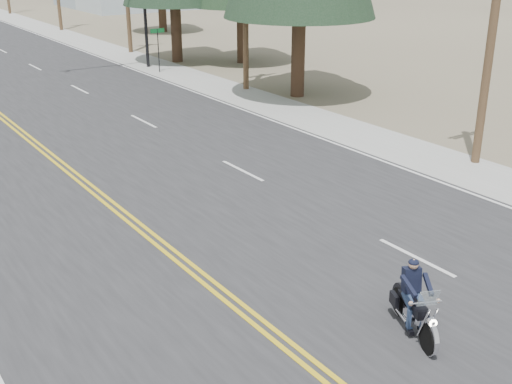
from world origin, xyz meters
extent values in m
cube|color=#A5A5A0|center=(11.50, 70.00, 0.01)|extent=(3.00, 200.00, 0.01)
cylinder|color=black|center=(11.00, 32.00, 3.50)|extent=(0.20, 0.20, 7.00)
cylinder|color=black|center=(10.80, 30.00, 1.30)|extent=(0.06, 0.06, 2.60)
cube|color=#0C5926|center=(10.80, 30.00, 2.50)|extent=(0.90, 0.03, 0.25)
cylinder|color=brown|center=(12.50, 8.00, 5.50)|extent=(0.30, 0.30, 11.00)
cylinder|color=#382619|center=(13.80, 20.16, 1.99)|extent=(0.77, 0.77, 3.99)
cylinder|color=#382619|center=(16.88, 29.99, 1.82)|extent=(0.80, 0.80, 3.64)
cylinder|color=#382619|center=(13.50, 32.74, 1.84)|extent=(0.65, 0.65, 3.69)
cylinder|color=#382619|center=(19.55, 46.76, 1.72)|extent=(0.80, 0.80, 3.44)
camera|label=1|loc=(-6.60, -5.66, 7.52)|focal=45.00mm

